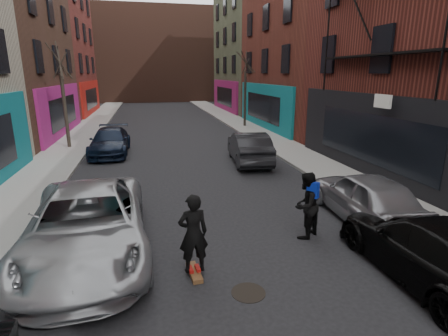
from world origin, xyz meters
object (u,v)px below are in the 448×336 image
tree_left_far (63,90)px  skateboard (194,272)px  tree_right_far (245,83)px  pedestrian (306,205)px  skateboarder (193,234)px  manhole (248,292)px  parked_right_mid (431,249)px  parked_left_end (110,142)px  parked_right_far (366,196)px  parked_right_end (249,147)px  parked_left_far (87,224)px

tree_left_far → skateboard: size_ratio=8.12×
tree_right_far → pedestrian: tree_right_far is taller
skateboarder → skateboard: bearing=180.0°
skateboard → pedestrian: bearing=15.5°
manhole → parked_right_mid: bearing=-5.1°
parked_left_end → parked_right_far: size_ratio=1.08×
manhole → parked_right_end: bearing=73.6°
parked_left_far → parked_right_far: bearing=-0.3°
tree_right_far → parked_right_end: (-3.00, -11.39, -2.77)m
parked_left_end → parked_right_mid: (7.77, -14.13, 0.01)m
pedestrian → parked_left_far: bearing=-37.3°
parked_right_far → skateboard: size_ratio=5.58×
parked_left_far → parked_right_mid: 7.75m
pedestrian → skateboard: bearing=-14.4°
tree_right_far → parked_left_far: bearing=-115.9°
tree_right_far → parked_right_end: tree_right_far is taller
skateboarder → parked_right_mid: bearing=160.3°
pedestrian → tree_left_far: bearing=-93.0°
parked_right_far → parked_left_end: bearing=-49.3°
parked_right_end → skateboarder: size_ratio=2.60×
parked_left_far → parked_right_far: (7.80, 0.42, -0.06)m
tree_left_far → parked_left_far: tree_left_far is taller
parked_left_far → skateboard: size_ratio=7.41×
parked_right_mid → skateboarder: skateboarder is taller
skateboard → tree_left_far: bearing=104.7°
skateboard → pedestrian: size_ratio=0.44×
parked_right_mid → parked_right_far: 3.15m
parked_right_mid → skateboarder: (-4.91, 1.26, 0.28)m
pedestrian → manhole: pedestrian is taller
tree_left_far → manhole: size_ratio=9.29×
parked_left_end → parked_right_end: (6.90, -3.45, 0.06)m
tree_right_far → pedestrian: 20.15m
manhole → parked_left_far: bearing=145.2°
manhole → tree_right_far: bearing=74.4°
tree_right_far → pedestrian: bearing=-101.1°
skateboard → tree_right_far: bearing=66.1°
parked_right_mid → parked_right_end: size_ratio=1.05×
parked_right_mid → skateboarder: bearing=-13.3°
parked_right_mid → skateboarder: 5.07m
parked_left_end → manhole: 14.33m
parked_left_far → parked_right_end: 10.25m
skateboarder → pedestrian: 3.40m
tree_right_far → parked_right_end: 12.09m
pedestrian → manhole: 3.18m
parked_left_far → skateboarder: 2.77m
skateboarder → manhole: bearing=132.1°
parked_right_end → pedestrian: 8.27m
skateboarder → manhole: skateboarder is taller
skateboarder → parked_right_end: bearing=-118.4°
tree_right_far → skateboard: size_ratio=8.50×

